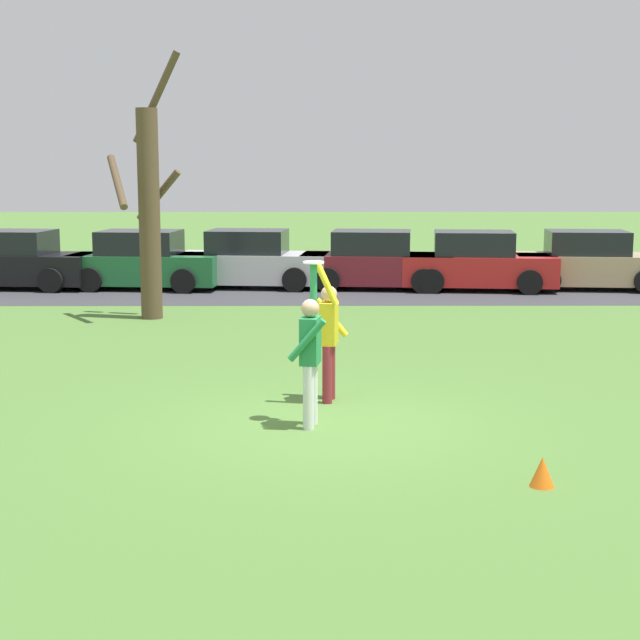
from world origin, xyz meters
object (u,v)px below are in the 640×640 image
Objects in this scene: parked_car_green at (144,262)px; parked_car_red at (477,263)px; person_defender at (329,333)px; bare_tree_tall at (149,207)px; frisbee_disc at (314,262)px; parked_car_tan at (590,262)px; parked_car_silver at (252,261)px; field_cone_orange at (542,472)px; parked_car_maroon at (376,262)px; parked_car_black at (17,262)px; person_catcher at (310,351)px.

parked_car_green is 9.08m from parked_car_red.
bare_tree_tall is at bearing -142.70° from person_defender.
frisbee_disc reaches higher than parked_car_tan.
parked_car_silver is at bearing -179.41° from parked_car_red.
parked_car_tan reaches higher than field_cone_orange.
bare_tree_tall reaches higher than parked_car_tan.
person_defender is at bearing -90.40° from parked_car_maroon.
parked_car_maroon is at bearing -174.85° from parked_car_tan.
parked_car_black is 6.46m from parked_car_silver.
parked_car_maroon is at bearing 92.43° from field_cone_orange.
frisbee_disc is 0.06× the size of parked_car_black.
frisbee_disc is 0.06× the size of parked_car_tan.
person_catcher is 0.49× the size of parked_car_silver.
person_defender is 7.55× the size of frisbee_disc.
parked_car_black is 1.00× the size of parked_car_tan.
parked_car_maroon is at bearing 83.09° from frisbee_disc.
parked_car_black is at bearing 120.23° from frisbee_disc.
bare_tree_tall is at bearing -142.61° from parked_car_red.
person_defender is 0.48× the size of parked_car_black.
bare_tree_tall is (4.59, -5.32, 1.72)m from parked_car_black.
parked_car_maroon is 1.00× the size of parked_car_tan.
person_defender reaches higher than parked_car_green.
parked_car_green is (-4.65, 13.91, -1.37)m from frisbee_disc.
field_cone_orange is at bearing -91.05° from parked_car_red.
parked_car_maroon is (1.47, 12.75, -0.25)m from person_defender.
parked_car_green is 17.92m from field_cone_orange.
field_cone_orange is at bearing -47.13° from frisbee_disc.
parked_car_green is 1.00× the size of parked_car_maroon.
parked_car_green is 1.00× the size of parked_car_tan.
bare_tree_tall reaches higher than parked_car_red.
person_catcher is 16.42m from parked_car_black.
parked_car_silver is 17.25m from field_cone_orange.
frisbee_disc reaches higher than parked_car_maroon.
parked_car_maroon is at bearing 3.73° from person_catcher.
parked_car_black is 1.00× the size of parked_car_silver.
parked_car_silver is at bearing 96.95° from frisbee_disc.
parked_car_tan is at bearing 72.45° from field_cone_orange.
person_catcher is 0.36× the size of bare_tree_tall.
bare_tree_tall is at bearing -43.00° from parked_car_black.
parked_car_black is 0.74× the size of bare_tree_tall.
parked_car_silver is at bearing -160.83° from person_defender.
parked_car_red is (12.60, -0.46, 0.00)m from parked_car_black.
parked_car_green is 5.57m from bare_tree_tall.
parked_car_silver is at bearing 71.17° from bare_tree_tall.
field_cone_orange is at bearing -123.35° from person_catcher.
parked_car_maroon is (9.86, -0.16, 0.00)m from parked_car_black.
frisbee_disc is 14.05m from parked_car_maroon.
person_catcher is at bearing -100.70° from frisbee_disc.
bare_tree_tall is (-3.80, 7.59, 1.46)m from person_defender.
parked_car_black reaches higher than field_cone_orange.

